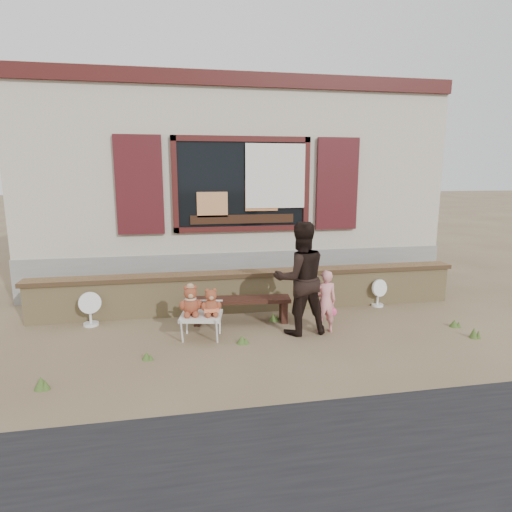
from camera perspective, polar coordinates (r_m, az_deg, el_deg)
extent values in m
plane|color=brown|center=(6.32, 1.01, -9.99)|extent=(80.00, 80.00, 0.00)
cube|color=#ACA58B|center=(10.34, -4.04, 11.84)|extent=(8.00, 5.00, 3.20)
cube|color=gray|center=(10.51, -3.89, 0.87)|extent=(8.04, 5.04, 0.80)
cube|color=black|center=(7.83, -1.86, 9.50)|extent=(2.30, 0.04, 1.50)
cube|color=#401412|center=(7.83, -1.87, 15.35)|extent=(2.50, 0.08, 0.10)
cube|color=#401412|center=(7.88, -1.80, 3.67)|extent=(2.50, 0.08, 0.10)
cube|color=#401412|center=(7.72, -10.79, 9.28)|extent=(0.10, 0.08, 1.70)
cube|color=#401412|center=(8.08, 6.72, 9.48)|extent=(0.10, 0.08, 1.70)
cube|color=#3A0F14|center=(7.74, -15.29, 9.09)|extent=(0.80, 0.07, 1.70)
cube|color=#3A0F14|center=(8.27, 10.77, 9.40)|extent=(0.80, 0.07, 1.70)
cube|color=white|center=(7.88, 2.61, 10.59)|extent=(1.10, 0.02, 1.15)
cube|color=#401412|center=(7.99, -1.96, 22.50)|extent=(8.00, 0.12, 0.25)
cube|color=black|center=(7.85, -1.80, 4.96)|extent=(1.90, 0.06, 0.16)
cube|color=tan|center=(7.76, -5.85, 6.84)|extent=(0.55, 0.06, 0.45)
cube|color=#E08447|center=(7.87, 0.73, 8.05)|extent=(0.60, 0.06, 0.55)
cube|color=tan|center=(7.16, -0.59, -4.89)|extent=(7.00, 0.30, 0.60)
cube|color=brown|center=(7.07, -0.59, -2.32)|extent=(7.10, 0.36, 0.07)
cube|color=black|center=(6.56, -2.08, -5.86)|extent=(1.54, 0.47, 0.06)
cube|color=black|center=(6.62, -7.86, -7.60)|extent=(0.12, 0.29, 0.32)
cube|color=black|center=(6.68, 3.67, -7.34)|extent=(0.12, 0.29, 0.32)
cube|color=beige|center=(6.01, -7.31, -7.94)|extent=(0.64, 0.59, 0.04)
cylinder|color=silver|center=(5.91, -9.85, -10.13)|extent=(0.03, 0.03, 0.30)
cylinder|color=silver|center=(5.85, -5.24, -10.26)|extent=(0.03, 0.03, 0.30)
cylinder|color=silver|center=(6.31, -9.16, -8.73)|extent=(0.03, 0.03, 0.30)
cylinder|color=silver|center=(6.25, -4.84, -8.82)|extent=(0.03, 0.03, 0.30)
imported|color=pink|center=(6.23, 9.19, -6.00)|extent=(0.35, 0.24, 0.91)
imported|color=black|center=(6.06, 5.91, -2.98)|extent=(0.82, 0.66, 1.61)
cylinder|color=white|center=(6.99, -21.13, -8.47)|extent=(0.22, 0.22, 0.04)
cylinder|color=white|center=(6.95, -21.21, -7.36)|extent=(0.04, 0.04, 0.28)
cylinder|color=white|center=(6.89, -21.33, -5.77)|extent=(0.34, 0.21, 0.33)
cylinder|color=white|center=(7.72, 15.87, -6.30)|extent=(0.20, 0.20, 0.04)
cylinder|color=white|center=(7.68, 15.92, -5.39)|extent=(0.03, 0.03, 0.26)
cylinder|color=white|center=(7.63, 15.99, -4.07)|extent=(0.31, 0.17, 0.30)
cone|color=#415C24|center=(7.12, 24.92, -8.14)|extent=(0.14, 0.14, 0.11)
cone|color=#415C24|center=(6.77, 27.04, -9.11)|extent=(0.12, 0.12, 0.15)
cone|color=#415C24|center=(5.88, -1.89, -11.06)|extent=(0.15, 0.15, 0.11)
cone|color=#415C24|center=(5.59, -14.39, -12.74)|extent=(0.12, 0.12, 0.10)
cone|color=#415C24|center=(6.72, 2.31, -8.12)|extent=(0.14, 0.14, 0.12)
cone|color=#415C24|center=(5.29, -26.72, -14.85)|extent=(0.16, 0.16, 0.14)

